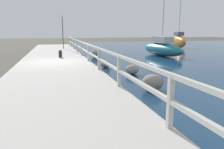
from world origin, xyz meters
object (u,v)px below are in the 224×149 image
object	(u,v)px
mooring_bollard	(60,54)
sailboat_teal	(162,48)
sailboat_orange	(178,41)
dock_lamp	(62,25)

from	to	relation	value
mooring_bollard	sailboat_teal	world-z (taller)	sailboat_teal
sailboat_orange	sailboat_teal	bearing A→B (deg)	-115.85
sailboat_orange	sailboat_teal	xyz separation A→B (m)	(-6.50, -7.99, -0.22)
mooring_bollard	dock_lamp	distance (m)	8.25
sailboat_teal	dock_lamp	bearing A→B (deg)	138.50
sailboat_teal	mooring_bollard	bearing A→B (deg)	-172.26
sailboat_teal	sailboat_orange	bearing A→B (deg)	46.30
sailboat_orange	sailboat_teal	size ratio (longest dim) A/B	1.39
dock_lamp	sailboat_orange	distance (m)	14.81
mooring_bollard	dock_lamp	bearing A→B (deg)	85.96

